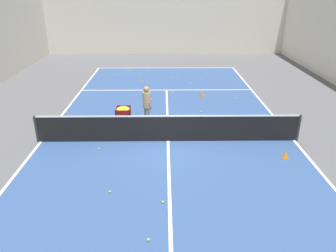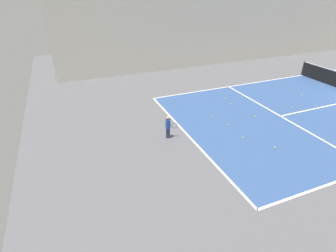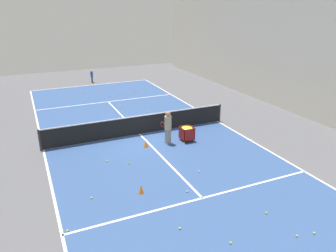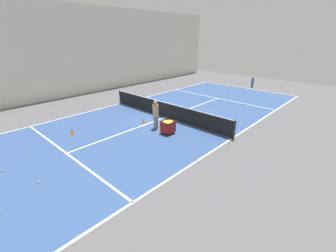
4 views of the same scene
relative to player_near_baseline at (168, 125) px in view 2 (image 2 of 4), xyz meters
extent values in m
cube|color=white|center=(0.24, 0.93, -0.64)|extent=(9.84, 0.10, 0.00)
cube|color=white|center=(-4.68, 13.20, -0.64)|extent=(0.10, 24.53, 0.00)
cube|color=white|center=(0.24, 6.45, -0.64)|extent=(9.84, 0.10, 0.00)
cube|color=silver|center=(-10.04, 13.20, 3.18)|extent=(0.15, 35.41, 7.65)
cylinder|color=#2D2D33|center=(-4.78, 13.20, -0.11)|extent=(0.10, 0.10, 1.07)
cube|color=#2D3351|center=(0.00, -0.01, -0.39)|extent=(0.16, 0.21, 0.50)
cylinder|color=#234799|center=(0.00, -0.01, 0.09)|extent=(0.29, 0.29, 0.45)
sphere|color=tan|center=(0.00, -0.01, 0.39)|extent=(0.17, 0.17, 0.17)
torus|color=#2D478C|center=(0.06, 0.28, -0.03)|extent=(0.12, 0.27, 0.28)
sphere|color=yellow|center=(-4.62, 2.45, -0.60)|extent=(0.07, 0.07, 0.07)
sphere|color=yellow|center=(-4.52, 16.26, -0.60)|extent=(0.07, 0.07, 0.07)
sphere|color=yellow|center=(-2.13, 4.89, -0.60)|extent=(0.07, 0.07, 0.07)
sphere|color=yellow|center=(-1.50, 9.77, -0.60)|extent=(0.07, 0.07, 0.07)
sphere|color=yellow|center=(-0.23, 5.12, -0.60)|extent=(0.07, 0.07, 0.07)
sphere|color=yellow|center=(1.37, 3.17, -0.60)|extent=(0.07, 0.07, 0.07)
sphere|color=yellow|center=(-4.70, 16.37, -0.60)|extent=(0.07, 0.07, 0.07)
sphere|color=yellow|center=(0.06, 3.19, -0.60)|extent=(0.07, 0.07, 0.07)
sphere|color=yellow|center=(-2.30, 12.51, -0.60)|extent=(0.07, 0.07, 0.07)
sphere|color=yellow|center=(-2.94, 5.06, -0.60)|extent=(0.07, 0.07, 0.07)
sphere|color=yellow|center=(-0.99, 2.93, -0.60)|extent=(0.07, 0.07, 0.07)
sphere|color=yellow|center=(2.58, 3.94, -0.60)|extent=(0.07, 0.07, 0.07)
sphere|color=yellow|center=(-0.29, 7.80, -0.60)|extent=(0.07, 0.07, 0.07)
sphere|color=yellow|center=(0.05, 9.27, -0.60)|extent=(0.07, 0.07, 0.07)
camera|label=1|loc=(0.10, 1.76, 4.92)|focal=35.00mm
camera|label=2|loc=(9.62, -3.96, 5.67)|focal=28.00mm
camera|label=3|loc=(5.54, 28.71, 6.02)|focal=35.00mm
camera|label=4|loc=(-9.57, 23.50, 4.51)|focal=24.00mm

